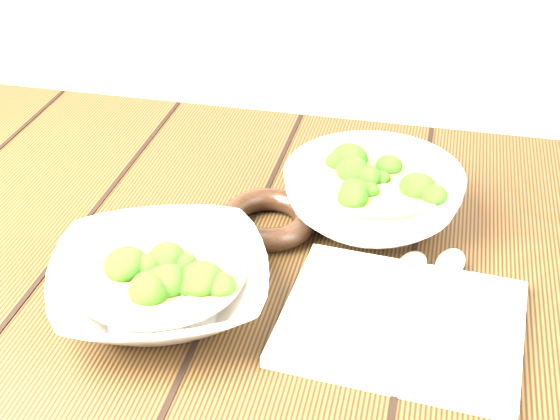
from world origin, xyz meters
name	(u,v)px	position (x,y,z in m)	size (l,w,h in m)	color
table	(251,347)	(0.00, 0.00, 0.63)	(1.20, 0.80, 0.75)	#34210E
soup_bowl_front	(160,282)	(-0.07, -0.08, 0.78)	(0.29, 0.29, 0.07)	silver
soup_bowl_back	(373,194)	(0.12, 0.13, 0.79)	(0.22, 0.22, 0.08)	silver
trivet	(268,219)	(0.00, 0.08, 0.76)	(0.12, 0.12, 0.03)	black
napkin	(402,322)	(0.18, -0.06, 0.76)	(0.24, 0.19, 0.01)	#BEB69D
spoon_left	(402,286)	(0.17, -0.01, 0.77)	(0.06, 0.20, 0.01)	#BCB6A6
spoon_right	(441,282)	(0.21, 0.00, 0.77)	(0.06, 0.20, 0.01)	#BCB6A6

